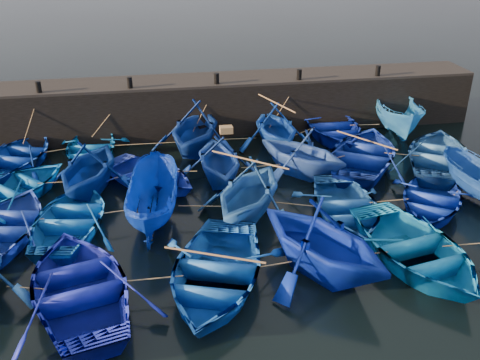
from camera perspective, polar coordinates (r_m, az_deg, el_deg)
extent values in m
plane|color=black|center=(17.95, 1.77, -6.51)|extent=(120.00, 120.00, 0.00)
cube|color=black|center=(26.80, -2.71, 7.95)|extent=(26.00, 2.50, 2.50)
cube|color=black|center=(26.42, -2.77, 10.65)|extent=(26.00, 2.50, 0.12)
cylinder|color=black|center=(25.75, -20.69, 9.27)|extent=(0.24, 0.24, 0.50)
cylinder|color=black|center=(25.30, -11.68, 10.14)|extent=(0.24, 0.24, 0.50)
cylinder|color=black|center=(25.47, -2.52, 10.77)|extent=(0.24, 0.24, 0.50)
cylinder|color=black|center=(26.26, 6.33, 11.12)|extent=(0.24, 0.24, 0.50)
cylinder|color=black|center=(27.62, 14.50, 11.22)|extent=(0.24, 0.24, 0.50)
imported|color=navy|center=(24.79, -22.59, 2.42)|extent=(4.91, 5.73, 1.01)
imported|color=#09569D|center=(24.57, -15.70, 3.24)|extent=(3.48, 4.70, 0.94)
imported|color=navy|center=(24.12, -4.83, 5.63)|extent=(5.33, 5.70, 2.42)
imported|color=#0E3DAA|center=(24.61, 3.81, 5.75)|extent=(3.77, 4.29, 2.14)
imported|color=navy|center=(26.40, 9.81, 5.66)|extent=(3.76, 5.24, 1.08)
imported|color=blue|center=(27.36, 16.48, 6.67)|extent=(2.85, 5.34, 1.96)
imported|color=#06519E|center=(22.06, -23.03, -0.69)|extent=(5.60, 5.59, 0.96)
imported|color=navy|center=(21.23, -15.83, 1.39)|extent=(4.78, 5.16, 2.24)
imported|color=#1C32C0|center=(21.55, -9.54, 0.53)|extent=(5.41, 5.50, 0.93)
imported|color=navy|center=(21.33, -2.25, 2.36)|extent=(3.49, 4.04, 2.11)
imported|color=#264DA0|center=(22.03, 6.66, 3.04)|extent=(5.29, 5.33, 2.13)
imported|color=navy|center=(23.50, 13.16, 2.77)|extent=(6.36, 6.93, 1.17)
imported|color=#265A90|center=(24.43, 20.46, 2.60)|extent=(6.04, 6.58, 1.11)
imported|color=navy|center=(19.53, -23.59, -4.36)|extent=(4.19, 5.24, 0.97)
imported|color=blue|center=(19.14, -17.50, -3.84)|extent=(4.20, 5.33, 1.00)
imported|color=#042A99|center=(18.82, -9.37, -2.06)|extent=(2.33, 4.79, 1.78)
imported|color=#2057A0|center=(18.70, 0.97, -1.06)|extent=(5.43, 5.60, 2.25)
imported|color=#174F98|center=(19.33, 11.21, -2.77)|extent=(3.73, 4.96, 0.98)
imported|color=navy|center=(20.69, 19.69, -1.93)|extent=(5.12, 5.48, 0.92)
imported|color=#0D1690|center=(15.71, -16.69, -10.69)|extent=(5.18, 6.31, 1.14)
imported|color=#0E469E|center=(15.58, -2.72, -9.79)|extent=(5.42, 6.39, 1.13)
imported|color=#061E96|center=(15.93, 8.78, -6.26)|extent=(5.93, 6.14, 2.48)
imported|color=blue|center=(17.41, 18.23, -7.00)|extent=(4.79, 6.00, 1.11)
cube|color=olive|center=(20.91, -1.49, 5.39)|extent=(0.50, 0.35, 0.27)
cylinder|color=tan|center=(24.61, -19.18, 2.97)|extent=(1.18, 0.35, 0.04)
cylinder|color=tan|center=(24.34, -10.27, 3.81)|extent=(2.87, 0.13, 0.04)
cylinder|color=tan|center=(24.51, -0.46, 4.41)|extent=(1.88, 0.17, 0.04)
cylinder|color=tan|center=(25.56, 6.88, 5.17)|extent=(1.26, 0.89, 0.04)
cylinder|color=tan|center=(26.91, 13.15, 5.76)|extent=(1.46, 0.19, 0.04)
cylinder|color=tan|center=(21.70, -19.40, -0.26)|extent=(1.08, 0.07, 0.04)
cylinder|color=tan|center=(21.46, -12.60, 0.37)|extent=(0.50, 0.24, 0.04)
cylinder|color=tan|center=(21.48, -5.89, 0.93)|extent=(0.96, 0.17, 0.04)
cylinder|color=tan|center=(21.82, 2.25, 1.49)|extent=(1.65, 0.07, 0.04)
cylinder|color=tan|center=(22.84, 9.96, 2.27)|extent=(1.11, 0.43, 0.04)
cylinder|color=tan|center=(23.92, 16.87, 2.64)|extent=(1.36, 0.59, 0.04)
cylinder|color=tan|center=(19.28, -20.60, -3.96)|extent=(0.30, 0.10, 0.04)
cylinder|color=tan|center=(19.00, -13.42, -3.34)|extent=(0.95, 0.14, 0.04)
cylinder|color=tan|center=(18.90, -4.17, -2.79)|extent=(1.58, 0.35, 0.04)
cylinder|color=tan|center=(19.06, 6.14, -2.61)|extent=(1.59, 0.66, 0.04)
cylinder|color=tan|center=(19.92, 15.62, -2.15)|extent=(1.47, 0.05, 0.04)
cylinder|color=tan|center=(21.26, 22.05, -1.30)|extent=(0.33, 0.28, 0.04)
cylinder|color=tan|center=(16.13, -21.81, -10.63)|extent=(1.11, 0.36, 0.04)
cylinder|color=tan|center=(15.54, -9.72, -10.37)|extent=(1.96, 0.07, 0.04)
cylinder|color=tan|center=(15.87, 3.09, -9.09)|extent=(1.42, 0.17, 0.04)
cylinder|color=tan|center=(16.80, 13.59, -7.66)|extent=(1.23, 0.05, 0.04)
cylinder|color=tan|center=(25.76, -21.39, 6.13)|extent=(0.95, 0.82, 2.09)
cylinder|color=tan|center=(25.42, -13.60, 6.97)|extent=(1.96, 0.49, 2.09)
cylinder|color=tan|center=(25.43, -3.76, 7.68)|extent=(1.30, 0.59, 2.09)
cylinder|color=tan|center=(26.03, 4.76, 8.09)|extent=(1.62, 0.73, 2.09)
cylinder|color=tan|center=(26.83, 7.72, 8.51)|extent=(1.50, 0.22, 2.09)
cylinder|color=tan|center=(28.03, 14.95, 8.64)|extent=(0.75, 0.06, 2.08)
cylinder|color=#99724C|center=(24.24, 3.89, 8.18)|extent=(1.08, 2.84, 0.06)
cylinder|color=#99724C|center=(23.27, 13.31, 4.16)|extent=(1.77, 2.49, 0.06)
cylinder|color=#99724C|center=(18.19, 1.00, 2.17)|extent=(2.34, 1.97, 0.06)
cylinder|color=#99724C|center=(15.24, -2.77, -7.99)|extent=(2.74, 1.32, 0.06)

